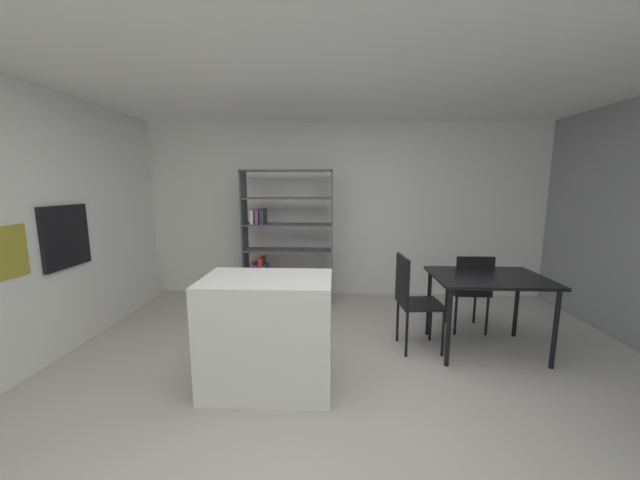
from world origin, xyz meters
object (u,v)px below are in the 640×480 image
Objects in this scene: dining_table at (488,284)px; dining_chair_island_side at (411,295)px; open_bookshelf at (282,240)px; built_in_oven at (66,236)px; dining_chair_far at (470,286)px; kitchen_island at (268,333)px.

dining_chair_island_side reaches higher than dining_table.
dining_chair_island_side is at bearing -42.58° from open_bookshelf.
dining_chair_island_side is at bearing 2.37° from built_in_oven.
open_bookshelf reaches higher than dining_chair_far.
open_bookshelf is (-0.21, 2.13, 0.42)m from kitchen_island.
open_bookshelf is 2.68m from dining_table.
kitchen_island is 0.97× the size of dining_table.
dining_chair_island_side is (3.44, 0.14, -0.60)m from built_in_oven.
dining_chair_far is at bearing 29.35° from kitchen_island.
dining_chair_island_side reaches higher than kitchen_island.
kitchen_island is (2.12, -0.59, -0.70)m from built_in_oven.
built_in_oven is at bearing 8.67° from dining_chair_far.
dining_table is at bearing 2.05° from built_in_oven.
built_in_oven is 3.49m from dining_chair_island_side.
dining_table is (4.19, 0.15, -0.48)m from built_in_oven.
kitchen_island is at bearing -15.47° from built_in_oven.
kitchen_island is 0.56× the size of open_bookshelf.
dining_chair_island_side is 1.07× the size of dining_chair_far.
built_in_oven is 2.31m from kitchen_island.
kitchen_island is 2.18m from open_bookshelf.
dining_chair_island_side is (1.32, 0.73, 0.11)m from kitchen_island.
kitchen_island is 1.07× the size of dining_chair_island_side.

